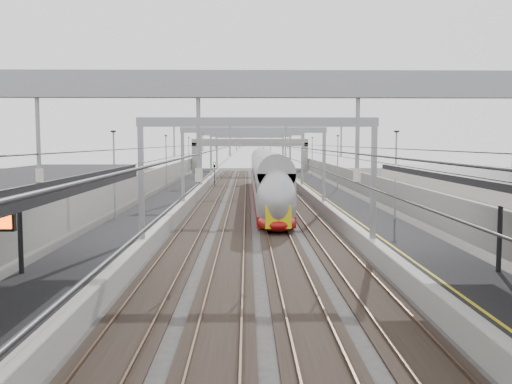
{
  "coord_description": "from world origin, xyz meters",
  "views": [
    {
      "loc": [
        -0.59,
        -8.77,
        6.27
      ],
      "look_at": [
        0.0,
        27.98,
        3.05
      ],
      "focal_mm": 40.0,
      "sensor_mm": 36.0,
      "label": 1
    }
  ],
  "objects": [
    {
      "name": "signal_red_near",
      "position": [
        3.2,
        66.84,
        2.42
      ],
      "size": [
        0.32,
        0.32,
        3.48
      ],
      "color": "black",
      "rests_on": "ground"
    },
    {
      "name": "wall_left",
      "position": [
        -11.2,
        45.0,
        1.6
      ],
      "size": [
        0.3,
        120.0,
        3.2
      ],
      "primitive_type": "cube",
      "color": "gray",
      "rests_on": "ground"
    },
    {
      "name": "tracks",
      "position": [
        0.0,
        45.0,
        0.05
      ],
      "size": [
        11.4,
        140.0,
        0.2
      ],
      "color": "black",
      "rests_on": "ground"
    },
    {
      "name": "platform_right",
      "position": [
        8.0,
        45.0,
        0.5
      ],
      "size": [
        4.0,
        120.0,
        1.0
      ],
      "primitive_type": "cube",
      "color": "black",
      "rests_on": "ground"
    },
    {
      "name": "signal_red_far",
      "position": [
        5.4,
        74.63,
        2.42
      ],
      "size": [
        0.32,
        0.32,
        3.48
      ],
      "color": "black",
      "rests_on": "ground"
    },
    {
      "name": "platform_left",
      "position": [
        -8.0,
        45.0,
        0.5
      ],
      "size": [
        4.0,
        120.0,
        1.0
      ],
      "primitive_type": "cube",
      "color": "black",
      "rests_on": "ground"
    },
    {
      "name": "wall_right",
      "position": [
        11.2,
        45.0,
        1.6
      ],
      "size": [
        0.3,
        120.0,
        3.2
      ],
      "primitive_type": "cube",
      "color": "gray",
      "rests_on": "ground"
    },
    {
      "name": "train",
      "position": [
        1.5,
        51.9,
        2.13
      ],
      "size": [
        2.75,
        50.15,
        4.35
      ],
      "color": "#A0100E",
      "rests_on": "ground"
    },
    {
      "name": "signal_green",
      "position": [
        -5.2,
        72.14,
        2.42
      ],
      "size": [
        0.32,
        0.32,
        3.48
      ],
      "color": "black",
      "rests_on": "ground"
    },
    {
      "name": "overbridge",
      "position": [
        0.0,
        100.0,
        5.31
      ],
      "size": [
        22.0,
        2.2,
        6.9
      ],
      "color": "gray",
      "rests_on": "ground"
    },
    {
      "name": "overhead_line",
      "position": [
        0.0,
        51.62,
        6.14
      ],
      "size": [
        13.0,
        140.0,
        6.6
      ],
      "color": "gray",
      "rests_on": "platform_left"
    }
  ]
}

